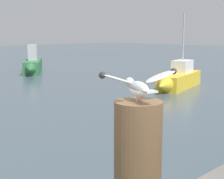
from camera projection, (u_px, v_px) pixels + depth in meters
name	position (u px, v px, depth m)	size (l,w,h in m)	color
seagull	(138.00, 84.00, 2.29)	(0.55, 0.38, 0.21)	#C66A60
boat_yellow	(177.00, 79.00, 17.31)	(4.54, 2.08, 3.82)	yellow
boat_green	(33.00, 65.00, 23.79)	(3.68, 4.49, 1.91)	#2D6B3D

